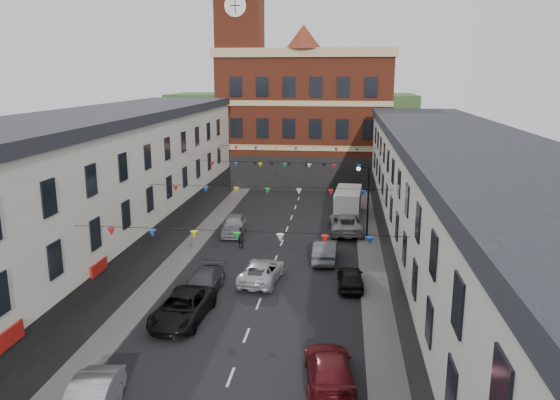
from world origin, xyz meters
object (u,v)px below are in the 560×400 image
at_px(street_lamp, 365,192).
at_px(moving_car, 262,271).
at_px(car_left_d, 204,282).
at_px(car_right_e, 325,250).
at_px(car_right_f, 346,223).
at_px(white_van, 348,203).
at_px(car_right_c, 329,369).
at_px(pedestrian, 241,238).
at_px(car_left_e, 234,225).
at_px(car_left_c, 182,308).
at_px(car_right_d, 351,277).

xyz_separation_m(street_lamp, moving_car, (-6.88, -10.41, -3.21)).
xyz_separation_m(car_left_d, car_right_e, (7.20, 6.88, 0.08)).
xyz_separation_m(car_right_f, white_van, (0.18, 5.38, 0.49)).
height_order(car_right_c, white_van, white_van).
height_order(car_right_e, white_van, white_van).
relative_size(street_lamp, pedestrian, 3.59).
height_order(car_left_e, pedestrian, pedestrian).
bearing_deg(car_left_c, car_right_e, 59.24).
distance_m(street_lamp, car_right_c, 22.40).
bearing_deg(pedestrian, car_right_f, 51.72).
xyz_separation_m(street_lamp, car_right_e, (-2.95, -5.86, -3.14)).
distance_m(car_left_d, car_right_e, 9.96).
bearing_deg(car_right_e, car_left_e, -35.54).
relative_size(street_lamp, moving_car, 1.19).
relative_size(street_lamp, car_right_c, 1.19).
distance_m(moving_car, white_van, 18.21).
distance_m(car_right_c, white_van, 29.00).
xyz_separation_m(car_right_c, car_right_e, (-0.77, 16.21, 0.04)).
height_order(car_left_c, moving_car, car_left_c).
height_order(street_lamp, white_van, street_lamp).
xyz_separation_m(car_left_c, moving_car, (3.44, 6.26, -0.05)).
relative_size(car_right_e, white_van, 0.79).
height_order(car_left_c, car_right_d, car_left_c).
bearing_deg(street_lamp, car_right_d, -96.18).
distance_m(street_lamp, car_right_f, 3.74).
bearing_deg(car_left_c, street_lamp, 61.76).
relative_size(car_right_d, moving_car, 0.78).
bearing_deg(car_right_c, car_left_d, -55.51).
xyz_separation_m(car_left_c, car_right_c, (8.14, -5.40, -0.02)).
height_order(car_right_f, white_van, white_van).
bearing_deg(car_left_d, car_right_d, 12.95).
bearing_deg(car_left_c, car_right_f, 67.58).
height_order(car_right_d, car_right_f, car_right_f).
distance_m(car_left_c, pedestrian, 12.99).
distance_m(moving_car, pedestrian, 7.22).
bearing_deg(moving_car, car_left_e, -63.12).
bearing_deg(car_right_e, pedestrian, -17.02).
relative_size(car_right_c, white_van, 0.85).
relative_size(car_right_c, moving_car, 1.00).
distance_m(car_right_c, car_right_e, 16.23).
bearing_deg(car_left_d, pedestrian, 86.98).
bearing_deg(car_right_c, white_van, -97.80).
height_order(car_left_d, car_left_e, car_left_e).
xyz_separation_m(car_left_e, car_right_c, (8.64, -22.05, -0.09)).
distance_m(white_van, pedestrian, 13.46).
bearing_deg(car_left_d, moving_car, 36.30).
bearing_deg(car_right_e, street_lamp, -115.67).
bearing_deg(moving_car, car_right_c, 118.11).
bearing_deg(car_right_d, car_left_e, -50.61).
bearing_deg(car_right_f, car_right_e, 74.79).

